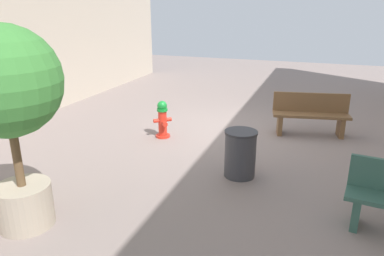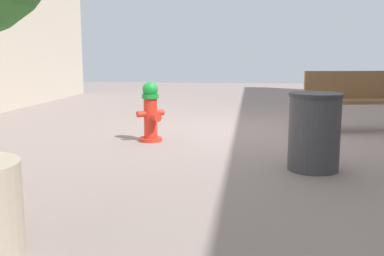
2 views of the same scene
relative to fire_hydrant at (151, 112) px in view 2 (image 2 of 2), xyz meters
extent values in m
plane|color=gray|center=(-1.40, -0.99, -0.42)|extent=(23.40, 23.40, 0.00)
cylinder|color=red|center=(0.00, 0.00, -0.39)|extent=(0.32, 0.32, 0.05)
cylinder|color=red|center=(0.00, 0.00, -0.09)|extent=(0.19, 0.19, 0.56)
cylinder|color=#198C33|center=(0.00, 0.00, 0.22)|extent=(0.24, 0.24, 0.06)
sphere|color=#198C33|center=(0.00, 0.00, 0.31)|extent=(0.22, 0.22, 0.22)
cylinder|color=red|center=(-0.10, -0.10, -0.02)|extent=(0.15, 0.15, 0.09)
cylinder|color=red|center=(0.11, 0.09, -0.02)|extent=(0.15, 0.15, 0.09)
cylinder|color=red|center=(-0.10, 0.11, -0.06)|extent=(0.18, 0.18, 0.11)
cube|color=brown|center=(-2.45, -1.13, -0.19)|extent=(0.17, 0.41, 0.45)
cube|color=brown|center=(-3.11, -1.26, 0.06)|extent=(1.74, 0.76, 0.06)
cube|color=brown|center=(-3.07, -1.45, 0.31)|extent=(1.66, 0.38, 0.44)
cylinder|color=#38383D|center=(-2.07, 1.33, -0.03)|extent=(0.54, 0.54, 0.79)
cylinder|color=#2C2C30|center=(-2.07, 1.33, 0.39)|extent=(0.56, 0.56, 0.04)
camera|label=1|loc=(-3.25, 7.05, 2.44)|focal=34.01mm
camera|label=2|loc=(-1.40, 6.17, 0.82)|focal=42.27mm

